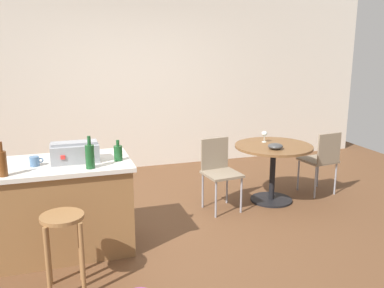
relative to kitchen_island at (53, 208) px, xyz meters
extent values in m
plane|color=brown|center=(1.30, 0.15, -0.44)|extent=(8.80, 8.80, 0.00)
cube|color=beige|center=(1.30, 2.61, 0.91)|extent=(8.00, 0.10, 2.70)
cube|color=olive|center=(0.00, 0.00, -0.02)|extent=(1.43, 0.74, 0.84)
cube|color=beige|center=(0.00, 0.00, 0.42)|extent=(1.49, 0.80, 0.04)
cylinder|color=olive|center=(0.21, -0.62, -0.13)|extent=(0.04, 0.04, 0.63)
cylinder|color=olive|center=(-0.05, -0.62, -0.13)|extent=(0.04, 0.04, 0.63)
cylinder|color=olive|center=(-0.05, -0.87, -0.13)|extent=(0.04, 0.04, 0.63)
cylinder|color=olive|center=(0.21, -0.87, -0.13)|extent=(0.04, 0.04, 0.63)
cylinder|color=olive|center=(0.08, -0.75, 0.20)|extent=(0.34, 0.34, 0.03)
cylinder|color=black|center=(2.64, 0.54, -0.43)|extent=(0.53, 0.53, 0.02)
cylinder|color=black|center=(2.64, 0.54, -0.09)|extent=(0.07, 0.07, 0.70)
cylinder|color=brown|center=(2.64, 0.54, 0.27)|extent=(0.96, 0.96, 0.03)
cube|color=#7F705B|center=(3.36, 0.64, 0.01)|extent=(0.45, 0.45, 0.03)
cube|color=#7F705B|center=(3.39, 0.45, 0.21)|extent=(0.36, 0.07, 0.40)
cylinder|color=gray|center=(3.22, 0.45, -0.23)|extent=(0.02, 0.02, 0.44)
cylinder|color=gray|center=(3.55, 0.49, -0.23)|extent=(0.02, 0.02, 0.44)
cylinder|color=gray|center=(3.51, 0.83, -0.23)|extent=(0.02, 0.02, 0.44)
cylinder|color=gray|center=(3.17, 0.78, -0.23)|extent=(0.02, 0.02, 0.44)
cube|color=#7F705B|center=(1.92, 0.45, 0.01)|extent=(0.45, 0.45, 0.03)
cube|color=#7F705B|center=(1.89, 0.64, 0.21)|extent=(0.36, 0.07, 0.40)
cylinder|color=gray|center=(2.07, 0.64, -0.22)|extent=(0.02, 0.02, 0.44)
cylinder|color=gray|center=(1.73, 0.60, -0.22)|extent=(0.02, 0.02, 0.44)
cylinder|color=gray|center=(1.77, 0.26, -0.22)|extent=(0.02, 0.02, 0.44)
cylinder|color=gray|center=(2.11, 0.31, -0.22)|extent=(0.02, 0.02, 0.44)
cube|color=gray|center=(0.23, -0.01, 0.52)|extent=(0.44, 0.25, 0.17)
cube|color=gray|center=(0.23, -0.01, 0.62)|extent=(0.42, 0.15, 0.02)
cube|color=red|center=(0.13, -0.14, 0.52)|extent=(0.04, 0.01, 0.04)
cube|color=red|center=(0.34, -0.14, 0.52)|extent=(0.04, 0.01, 0.04)
cylinder|color=#194C23|center=(0.63, -0.10, 0.51)|extent=(0.08, 0.08, 0.14)
cylinder|color=#194C23|center=(0.63, -0.10, 0.61)|extent=(0.03, 0.03, 0.06)
cylinder|color=#603314|center=(-0.36, -0.29, 0.55)|extent=(0.07, 0.07, 0.21)
cylinder|color=#603314|center=(-0.36, -0.29, 0.69)|extent=(0.03, 0.03, 0.08)
cylinder|color=#194C23|center=(0.35, -0.27, 0.54)|extent=(0.08, 0.08, 0.21)
cylinder|color=#194C23|center=(0.35, -0.27, 0.69)|extent=(0.03, 0.03, 0.08)
cylinder|color=#4C7099|center=(-0.12, -0.05, 0.48)|extent=(0.09, 0.09, 0.09)
torus|color=#4C7099|center=(-0.07, -0.05, 0.49)|extent=(0.05, 0.01, 0.05)
cylinder|color=silver|center=(2.61, 0.73, 0.29)|extent=(0.06, 0.06, 0.00)
cylinder|color=silver|center=(2.61, 0.73, 0.33)|extent=(0.01, 0.01, 0.08)
ellipsoid|color=silver|center=(2.61, 0.73, 0.40)|extent=(0.07, 0.07, 0.06)
ellipsoid|color=#383838|center=(2.56, 0.36, 0.32)|extent=(0.18, 0.18, 0.07)
camera|label=1|loc=(0.10, -4.00, 1.53)|focal=39.54mm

